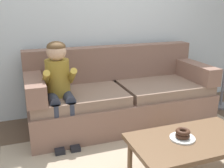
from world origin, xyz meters
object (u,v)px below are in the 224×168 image
Objects in this scene: couch at (120,97)px; coffee_table at (191,143)px; person_child at (59,82)px; donut at (183,135)px; toy_controller at (173,141)px.

couch is 2.21× the size of coffee_table.
person_child reaches higher than coffee_table.
person_child is 9.18× the size of donut.
person_child is 4.87× the size of toy_controller.
coffee_table is at bearing -17.10° from donut.
couch is 10.06× the size of toy_controller.
person_child is at bearing 129.22° from coffee_table.
donut is at bearing -52.58° from person_child.
toy_controller is at bearing 68.54° from coffee_table.
couch reaches higher than donut.
coffee_table is 8.57× the size of donut.
donut is (0.05, -1.30, 0.09)m from couch.
donut is (0.83, -1.09, -0.24)m from person_child.
person_child is 1.39m from donut.
couch is 0.87m from toy_controller.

